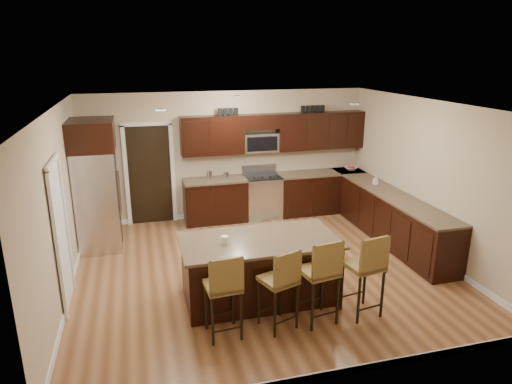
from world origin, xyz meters
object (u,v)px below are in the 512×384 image
object	(u,v)px
stool_mid	(281,280)
refrigerator	(96,184)
island	(259,270)
stool_right	(321,272)
range	(262,196)
stool_left	(224,287)
stool_extra	(367,266)

from	to	relation	value
stool_mid	refrigerator	xyz separation A→B (m)	(-2.40, 3.36, 0.51)
island	stool_right	size ratio (longest dim) A/B	1.87
island	refrigerator	distance (m)	3.52
range	stool_mid	xyz separation A→B (m)	(-0.90, -4.14, 0.22)
range	stool_left	size ratio (longest dim) A/B	0.97
island	stool_right	xyz separation A→B (m)	(0.60, -0.85, 0.32)
refrigerator	island	bearing A→B (deg)	-47.16
island	stool_mid	xyz separation A→B (m)	(0.06, -0.84, 0.27)
stool_right	refrigerator	bearing A→B (deg)	121.63
island	stool_left	xyz separation A→B (m)	(-0.68, -0.85, 0.28)
stool_extra	stool_right	bearing A→B (deg)	170.58
stool_right	range	bearing A→B (deg)	75.56
island	stool_mid	world-z (taller)	stool_mid
stool_left	refrigerator	distance (m)	3.79
island	refrigerator	xyz separation A→B (m)	(-2.34, 2.52, 0.78)
stool_right	stool_mid	bearing A→B (deg)	169.75
stool_right	refrigerator	size ratio (longest dim) A/B	0.51
range	island	world-z (taller)	range
island	stool_left	world-z (taller)	stool_left
range	stool_extra	distance (m)	4.17
island	stool_left	size ratio (longest dim) A/B	1.97
island	stool_right	bearing A→B (deg)	-54.57
refrigerator	stool_extra	world-z (taller)	refrigerator
stool_mid	stool_extra	bearing A→B (deg)	-19.74
stool_left	stool_mid	xyz separation A→B (m)	(0.74, 0.01, -0.02)
range	island	bearing A→B (deg)	-106.27
range	stool_right	xyz separation A→B (m)	(-0.36, -4.15, 0.28)
range	island	distance (m)	3.44
stool_left	stool_extra	size ratio (longest dim) A/B	0.95
island	stool_extra	distance (m)	1.54
stool_right	stool_extra	xyz separation A→B (m)	(0.65, 0.00, 0.00)
stool_left	stool_right	bearing A→B (deg)	-4.15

